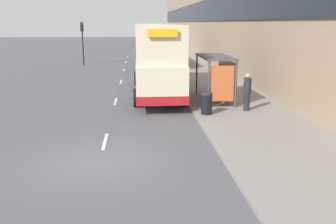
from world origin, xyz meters
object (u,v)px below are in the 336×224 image
object	(u,v)px
double_decker_bus_ahead	(150,45)
pedestrian_at_shelter	(247,92)
bus_shelter	(219,70)
pedestrian_1	(231,76)
double_decker_bus_near	(156,58)
car_0	(143,41)
litter_bin	(207,103)
traffic_light_far_kerb	(82,36)

from	to	relation	value
double_decker_bus_ahead	pedestrian_at_shelter	bearing A→B (deg)	-78.53
bus_shelter	pedestrian_1	xyz separation A→B (m)	(1.58, 3.63, -0.82)
bus_shelter	double_decker_bus_near	world-z (taller)	double_decker_bus_near
bus_shelter	car_0	world-z (taller)	bus_shelter
double_decker_bus_near	double_decker_bus_ahead	bearing A→B (deg)	89.38
bus_shelter	litter_bin	size ratio (longest dim) A/B	4.00
double_decker_bus_near	pedestrian_1	size ratio (longest dim) A/B	6.27
litter_bin	bus_shelter	bearing A→B (deg)	67.70
car_0	pedestrian_1	world-z (taller)	pedestrian_1
litter_bin	car_0	bearing A→B (deg)	92.11
car_0	pedestrian_1	size ratio (longest dim) A/B	2.29
litter_bin	traffic_light_far_kerb	distance (m)	25.03
bus_shelter	pedestrian_1	world-z (taller)	bus_shelter
pedestrian_at_shelter	pedestrian_1	world-z (taller)	pedestrian_at_shelter
bus_shelter	pedestrian_at_shelter	distance (m)	2.67
double_decker_bus_near	double_decker_bus_ahead	world-z (taller)	same
pedestrian_at_shelter	traffic_light_far_kerb	world-z (taller)	traffic_light_far_kerb
double_decker_bus_ahead	bus_shelter	bearing A→B (deg)	-79.86
pedestrian_at_shelter	traffic_light_far_kerb	size ratio (longest dim) A/B	0.41
double_decker_bus_ahead	litter_bin	world-z (taller)	double_decker_bus_ahead
bus_shelter	traffic_light_far_kerb	xyz separation A→B (m)	(-10.17, 20.27, 1.18)
bus_shelter	litter_bin	xyz separation A→B (m)	(-1.22, -2.98, -1.21)
double_decker_bus_ahead	pedestrian_1	size ratio (longest dim) A/B	5.77
double_decker_bus_ahead	traffic_light_far_kerb	xyz separation A→B (m)	(-7.03, 2.71, 0.77)
pedestrian_at_shelter	litter_bin	bearing A→B (deg)	-164.39
pedestrian_1	traffic_light_far_kerb	xyz separation A→B (m)	(-11.76, 16.64, 2.00)
bus_shelter	double_decker_bus_ahead	world-z (taller)	double_decker_bus_ahead
pedestrian_1	double_decker_bus_near	bearing A→B (deg)	-172.62
double_decker_bus_near	pedestrian_1	bearing A→B (deg)	7.38
double_decker_bus_near	double_decker_bus_ahead	distance (m)	14.56
pedestrian_at_shelter	bus_shelter	bearing A→B (deg)	110.87
double_decker_bus_ahead	pedestrian_1	bearing A→B (deg)	-71.27
litter_bin	traffic_light_far_kerb	world-z (taller)	traffic_light_far_kerb
double_decker_bus_ahead	litter_bin	xyz separation A→B (m)	(1.92, -20.54, -1.61)
double_decker_bus_near	pedestrian_at_shelter	world-z (taller)	double_decker_bus_near
double_decker_bus_ahead	traffic_light_far_kerb	distance (m)	7.57
car_0	pedestrian_at_shelter	size ratio (longest dim) A/B	2.21
pedestrian_at_shelter	pedestrian_1	bearing A→B (deg)	83.60
double_decker_bus_near	pedestrian_1	world-z (taller)	double_decker_bus_near
double_decker_bus_near	double_decker_bus_ahead	size ratio (longest dim) A/B	1.09
car_0	double_decker_bus_ahead	bearing A→B (deg)	-89.70
double_decker_bus_near	traffic_light_far_kerb	world-z (taller)	traffic_light_far_kerb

